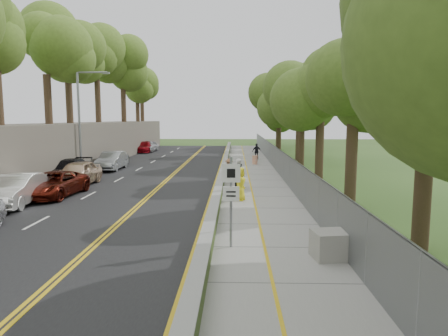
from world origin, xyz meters
TOP-DOWN VIEW (x-y plane):
  - ground at (0.00, 0.00)m, footprint 140.00×140.00m
  - road at (-5.40, 15.00)m, footprint 11.20×66.00m
  - sidewalk at (2.55, 15.00)m, footprint 4.20×66.00m
  - jersey_barrier at (0.25, 15.00)m, footprint 0.42×66.00m
  - rock_embankment at (-13.50, 15.00)m, footprint 5.00×66.00m
  - chainlink_fence at (4.65, 15.00)m, footprint 0.04×66.00m
  - trees_embankment at (-13.00, 15.00)m, footprint 6.40×66.00m
  - trees_fenceside at (7.00, 15.00)m, footprint 7.00×66.00m
  - streetlight at (-10.46, 14.00)m, footprint 2.52×0.22m
  - signpost at (1.05, -3.02)m, footprint 0.62×0.09m
  - construction_barrel at (3.07, 21.86)m, footprint 0.51×0.51m
  - concrete_block at (4.29, -4.00)m, footprint 1.43×1.17m
  - car_1 at (-9.85, 3.34)m, footprint 2.06×4.92m
  - car_2 at (-9.00, 5.59)m, footprint 2.64×5.16m
  - car_3 at (-10.60, 11.30)m, footprint 2.19×5.22m
  - car_4 at (-9.13, 9.32)m, footprint 2.07×4.80m
  - car_5 at (-9.37, 17.44)m, footprint 1.68×4.76m
  - car_6 at (-10.07, 19.89)m, footprint 2.63×5.06m
  - car_7 at (-10.60, 35.18)m, footprint 2.01×4.81m
  - car_8 at (-10.23, 36.16)m, footprint 1.98×4.40m
  - painter_0 at (1.45, 4.81)m, footprint 0.82×1.01m
  - painter_1 at (1.45, 8.40)m, footprint 0.56×0.76m
  - painter_2 at (1.45, 7.93)m, footprint 0.85×0.96m
  - painter_3 at (0.75, 12.00)m, footprint 0.70×1.05m
  - person_far at (3.47, 26.40)m, footprint 1.09×0.70m

SIDE VIEW (x-z plane):
  - ground at x=0.00m, z-range 0.00..0.00m
  - road at x=-5.40m, z-range 0.00..0.04m
  - sidewalk at x=2.55m, z-range 0.00..0.05m
  - jersey_barrier at x=0.25m, z-range 0.00..0.60m
  - construction_barrel at x=3.07m, z-range 0.05..0.89m
  - concrete_block at x=4.29m, z-range 0.05..0.91m
  - car_6 at x=-10.07m, z-range 0.04..1.40m
  - car_7 at x=-10.60m, z-range 0.04..1.43m
  - car_2 at x=-9.00m, z-range 0.04..1.44m
  - car_8 at x=-10.23m, z-range 0.04..1.51m
  - car_3 at x=-10.60m, z-range 0.04..1.54m
  - painter_3 at x=0.75m, z-range 0.05..1.57m
  - car_5 at x=-9.37m, z-range 0.04..1.60m
  - car_1 at x=-9.85m, z-range 0.04..1.62m
  - car_4 at x=-9.13m, z-range 0.04..1.65m
  - painter_2 at x=1.45m, z-range 0.05..1.70m
  - person_far at x=3.47m, z-range 0.05..1.78m
  - painter_0 at x=1.45m, z-range 0.05..1.84m
  - painter_1 at x=1.45m, z-range 0.05..1.94m
  - chainlink_fence at x=4.65m, z-range 0.00..2.00m
  - signpost at x=1.05m, z-range 0.41..3.51m
  - rock_embankment at x=-13.50m, z-range 0.00..4.00m
  - streetlight at x=-10.46m, z-range 0.64..8.64m
  - trees_fenceside at x=7.00m, z-range 0.00..14.00m
  - trees_embankment at x=-13.00m, z-range 4.00..17.00m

